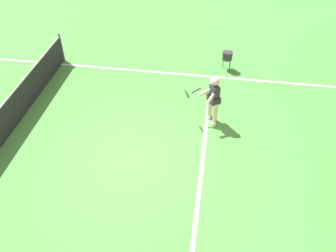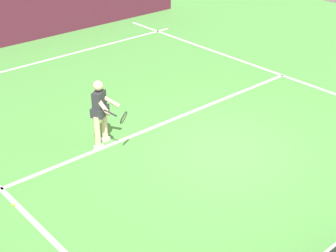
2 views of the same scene
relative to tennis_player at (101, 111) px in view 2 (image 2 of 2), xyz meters
The scene contains 8 objects.
ground_plane 2.87m from the tennis_player, 134.93° to the left, with size 26.24×26.24×0.00m, color #4C9342.
court_back_wall 8.09m from the tennis_player, 103.87° to the right, with size 13.87×0.24×2.16m, color #561E33.
baseline_marking 6.03m from the tennis_player, 108.93° to the right, with size 9.87×0.10×0.01m, color white.
service_line_marking 2.12m from the tennis_player, behind, with size 8.87×0.10×0.01m, color white.
sideline_left_marking 6.72m from the tennis_player, 163.05° to the left, with size 0.10×18.18×0.01m, color white.
sideline_right_marking 3.27m from the tennis_player, 37.87° to the left, with size 0.10×18.18×0.01m, color white.
tennis_player is the anchor object (origin of this frame).
tennis_ball_near 2.80m from the tennis_player, 17.14° to the left, with size 0.07×0.07×0.07m, color #D1E533.
Camera 2 is at (7.31, 6.43, 5.71)m, focal length 53.88 mm.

